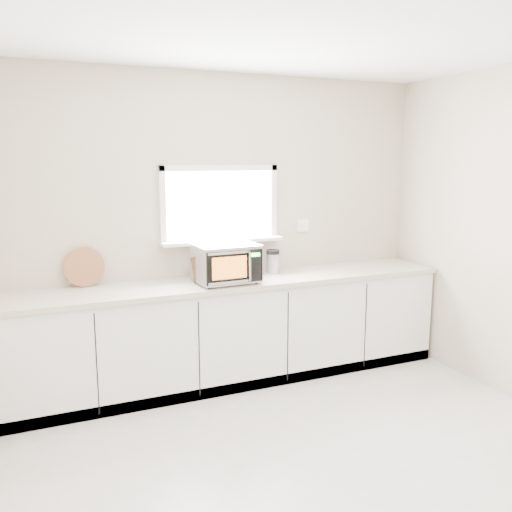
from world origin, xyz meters
TOP-DOWN VIEW (x-y plane):
  - ground at (0.00, 0.00)m, footprint 4.00×4.00m
  - back_wall at (0.00, 2.00)m, footprint 4.00×0.17m
  - cabinets at (0.00, 1.70)m, footprint 3.92×0.60m
  - countertop at (0.00, 1.69)m, footprint 3.92×0.64m
  - microwave at (-0.08, 1.61)m, footprint 0.52×0.43m
  - knife_block at (-0.28, 1.65)m, footprint 0.16×0.23m
  - cutting_board at (-1.20, 1.94)m, footprint 0.32×0.08m
  - coffee_grinder at (0.45, 1.81)m, footprint 0.15×0.15m

SIDE VIEW (x-z plane):
  - ground at x=0.00m, z-range 0.00..0.00m
  - cabinets at x=0.00m, z-range 0.00..0.88m
  - countertop at x=0.00m, z-range 0.88..0.92m
  - coffee_grinder at x=0.45m, z-range 0.92..1.14m
  - knife_block at x=-0.28m, z-range 0.90..1.21m
  - cutting_board at x=-1.20m, z-range 0.92..1.24m
  - microwave at x=-0.08m, z-range 0.93..1.26m
  - back_wall at x=0.00m, z-range 0.01..2.71m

